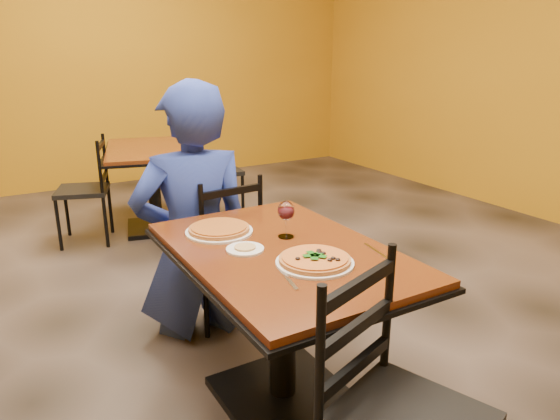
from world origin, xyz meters
TOP-DOWN VIEW (x-y plane):
  - floor at (0.00, 0.00)m, footprint 7.00×8.00m
  - wall_back at (0.00, 4.00)m, footprint 7.00×0.01m
  - table_main at (0.00, -0.50)m, footprint 0.83×1.23m
  - table_second at (0.21, 2.09)m, footprint 1.03×1.29m
  - chair_main_far at (0.07, 0.36)m, footprint 0.43×0.43m
  - chair_second_left at (-0.38, 2.09)m, footprint 0.50×0.50m
  - chair_second_right at (0.81, 2.09)m, footprint 0.45×0.45m
  - diner at (-0.09, 0.31)m, footprint 0.74×0.54m
  - plate_main at (0.03, -0.70)m, footprint 0.31×0.31m
  - pizza_main at (0.03, -0.70)m, footprint 0.28×0.28m
  - plate_far at (-0.15, -0.18)m, footprint 0.31×0.31m
  - pizza_far at (-0.15, -0.18)m, footprint 0.28×0.28m
  - side_plate at (-0.15, -0.44)m, footprint 0.16×0.16m
  - dip at (-0.15, -0.44)m, footprint 0.09×0.09m
  - wine_glass at (0.08, -0.39)m, footprint 0.08×0.08m
  - fork at (-0.14, -0.77)m, footprint 0.05×0.19m
  - knife at (0.32, -0.74)m, footprint 0.05×0.21m

SIDE VIEW (x-z plane):
  - floor at x=0.00m, z-range -0.01..0.01m
  - chair_second_left at x=-0.38m, z-range 0.00..0.88m
  - chair_main_far at x=0.07m, z-range 0.00..0.89m
  - chair_second_right at x=0.81m, z-range 0.00..0.93m
  - table_second at x=0.21m, z-range 0.18..0.93m
  - table_main at x=0.00m, z-range 0.18..0.93m
  - diner at x=-0.09m, z-range 0.00..1.42m
  - fork at x=-0.14m, z-range 0.75..0.75m
  - knife at x=0.32m, z-range 0.75..0.75m
  - plate_main at x=0.03m, z-range 0.75..0.76m
  - plate_far at x=-0.15m, z-range 0.75..0.76m
  - side_plate at x=-0.15m, z-range 0.75..0.76m
  - dip at x=-0.15m, z-range 0.76..0.77m
  - pizza_main at x=0.03m, z-range 0.76..0.78m
  - pizza_far at x=-0.15m, z-range 0.76..0.78m
  - wine_glass at x=0.08m, z-range 0.75..0.93m
  - wall_back at x=0.00m, z-range 0.00..3.00m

